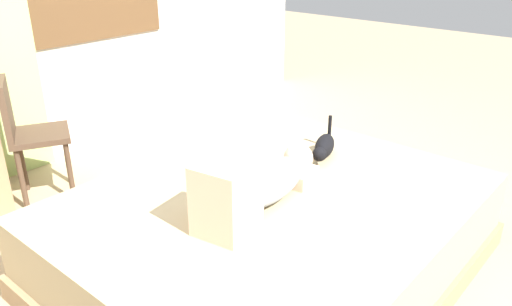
% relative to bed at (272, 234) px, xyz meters
% --- Properties ---
extents(ground_plane, '(16.00, 16.00, 0.00)m').
position_rel_bed_xyz_m(ground_plane, '(-0.07, -0.13, -0.23)').
color(ground_plane, tan).
extents(bed, '(2.19, 1.78, 0.47)m').
position_rel_bed_xyz_m(bed, '(0.00, 0.00, 0.00)').
color(bed, '#997A56').
rests_on(bed, ground).
extents(person_lying, '(0.94, 0.39, 0.34)m').
position_rel_bed_xyz_m(person_lying, '(-0.12, -0.01, 0.35)').
color(person_lying, '#8C939E').
rests_on(person_lying, bed).
extents(cat, '(0.34, 0.20, 0.21)m').
position_rel_bed_xyz_m(cat, '(0.58, 0.07, 0.30)').
color(cat, black).
rests_on(cat, bed).
extents(chair_by_desk, '(0.51, 0.51, 0.86)m').
position_rel_bed_xyz_m(chair_by_desk, '(-0.42, 1.78, 0.28)').
color(chair_by_desk, '#4C3828').
rests_on(chair_by_desk, ground).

